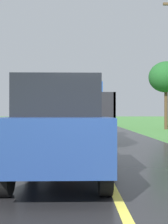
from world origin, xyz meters
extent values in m
cube|color=#2D2D30|center=(-0.43, 10.41, 0.68)|extent=(0.90, 5.51, 0.24)
cube|color=brown|center=(-0.43, 10.41, 0.88)|extent=(2.30, 5.80, 0.20)
cube|color=#1E479E|center=(-0.43, 12.36, 1.93)|extent=(2.10, 1.90, 1.90)
cube|color=black|center=(-0.43, 13.32, 2.26)|extent=(1.78, 0.02, 0.76)
cube|color=#232328|center=(-1.54, 9.44, 1.53)|extent=(0.08, 3.85, 1.10)
cube|color=#232328|center=(0.68, 9.44, 1.53)|extent=(0.08, 3.85, 1.10)
cube|color=#232328|center=(-0.43, 7.55, 1.53)|extent=(2.30, 0.08, 1.10)
cube|color=#232328|center=(-0.43, 11.32, 1.53)|extent=(2.30, 0.08, 1.10)
cylinder|color=black|center=(-1.48, 12.21, 0.58)|extent=(0.28, 1.00, 1.00)
cylinder|color=black|center=(0.62, 12.21, 0.58)|extent=(0.28, 1.00, 1.00)
cylinder|color=black|center=(-1.48, 8.82, 0.58)|extent=(0.28, 1.00, 1.00)
cylinder|color=black|center=(0.62, 8.82, 0.58)|extent=(0.28, 1.00, 1.00)
ellipsoid|color=#87AC2C|center=(-1.31, 9.39, 1.47)|extent=(0.49, 0.55, 0.51)
ellipsoid|color=#8BBB2A|center=(-0.43, 10.54, 1.14)|extent=(0.56, 0.52, 0.51)
ellipsoid|color=#92BC2C|center=(-0.87, 10.76, 1.18)|extent=(0.51, 0.47, 0.40)
ellipsoid|color=#8DB232|center=(-0.32, 9.27, 1.51)|extent=(0.45, 0.56, 0.44)
ellipsoid|color=#8CB436|center=(-0.16, 9.77, 1.77)|extent=(0.43, 0.40, 0.42)
ellipsoid|color=#85BA34|center=(0.41, 8.50, 1.47)|extent=(0.50, 0.48, 0.49)
ellipsoid|color=#82BB30|center=(-0.03, 9.70, 1.49)|extent=(0.41, 0.52, 0.43)
ellipsoid|color=#81BD2D|center=(-0.76, 10.53, 1.77)|extent=(0.60, 0.64, 0.44)
cube|color=#2D2D30|center=(-0.57, 25.48, 0.68)|extent=(0.90, 5.51, 0.24)
cube|color=brown|center=(-0.57, 25.48, 0.88)|extent=(2.30, 5.80, 0.20)
cube|color=silver|center=(-0.57, 27.43, 1.93)|extent=(2.10, 1.90, 1.90)
cube|color=black|center=(-0.57, 28.39, 2.26)|extent=(1.78, 0.02, 0.76)
cube|color=maroon|center=(-1.68, 24.51, 1.53)|extent=(0.08, 3.85, 1.10)
cube|color=maroon|center=(0.54, 24.51, 1.53)|extent=(0.08, 3.85, 1.10)
cube|color=maroon|center=(-0.57, 22.62, 1.53)|extent=(2.30, 0.08, 1.10)
cube|color=maroon|center=(-0.57, 26.39, 1.53)|extent=(2.30, 0.08, 1.10)
cylinder|color=black|center=(-1.62, 27.28, 0.58)|extent=(0.28, 1.00, 1.00)
cylinder|color=black|center=(0.48, 27.28, 0.58)|extent=(0.28, 1.00, 1.00)
cylinder|color=black|center=(-1.62, 23.89, 0.58)|extent=(0.28, 1.00, 1.00)
cylinder|color=black|center=(0.48, 23.89, 0.58)|extent=(0.28, 1.00, 1.00)
ellipsoid|color=#83BB34|center=(-0.76, 24.18, 1.81)|extent=(0.56, 0.52, 0.43)
ellipsoid|color=#84AF1F|center=(-1.06, 25.24, 1.50)|extent=(0.52, 0.65, 0.44)
ellipsoid|color=#92C522|center=(-0.92, 25.23, 1.80)|extent=(0.44, 0.41, 0.44)
ellipsoid|color=#86BA29|center=(-0.16, 25.30, 1.49)|extent=(0.44, 0.45, 0.39)
ellipsoid|color=#8CAF28|center=(-0.80, 23.30, 1.14)|extent=(0.47, 0.60, 0.43)
ellipsoid|color=#8CC325|center=(0.03, 25.33, 1.47)|extent=(0.43, 0.51, 0.39)
ellipsoid|color=#81BF1F|center=(-0.03, 24.79, 1.50)|extent=(0.42, 0.44, 0.43)
ellipsoid|color=#80BD36|center=(-1.38, 25.48, 1.50)|extent=(0.49, 0.57, 0.38)
ellipsoid|color=#8FC127|center=(-0.40, 25.95, 1.47)|extent=(0.50, 0.45, 0.41)
ellipsoid|color=#80B51F|center=(-0.46, 25.43, 1.12)|extent=(0.44, 0.48, 0.49)
ellipsoid|color=#91B735|center=(-0.52, 25.45, 1.77)|extent=(0.41, 0.38, 0.37)
ellipsoid|color=#88B037|center=(-0.82, 24.33, 1.19)|extent=(0.52, 0.59, 0.39)
ellipsoid|color=#87B825|center=(-1.38, 25.60, 1.80)|extent=(0.49, 0.62, 0.43)
ellipsoid|color=#80B22D|center=(-0.58, 23.90, 1.17)|extent=(0.42, 0.49, 0.38)
cylinder|color=#4C3823|center=(6.69, 20.89, 1.59)|extent=(0.28, 0.28, 3.18)
ellipsoid|color=#1E5623|center=(6.69, 20.89, 4.31)|extent=(2.83, 2.83, 2.55)
cube|color=navy|center=(-0.94, 3.50, 0.90)|extent=(1.70, 4.10, 0.80)
cube|color=black|center=(-0.94, 3.30, 1.65)|extent=(1.44, 2.05, 0.70)
cylinder|color=black|center=(-1.71, 4.78, 0.40)|extent=(0.20, 0.64, 0.64)
cylinder|color=black|center=(-0.17, 4.78, 0.40)|extent=(0.20, 0.64, 0.64)
cylinder|color=black|center=(-1.71, 2.23, 0.40)|extent=(0.20, 0.64, 0.64)
cylinder|color=black|center=(-0.17, 2.23, 0.40)|extent=(0.20, 0.64, 0.64)
camera|label=1|loc=(-0.60, -2.13, 1.37)|focal=45.24mm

